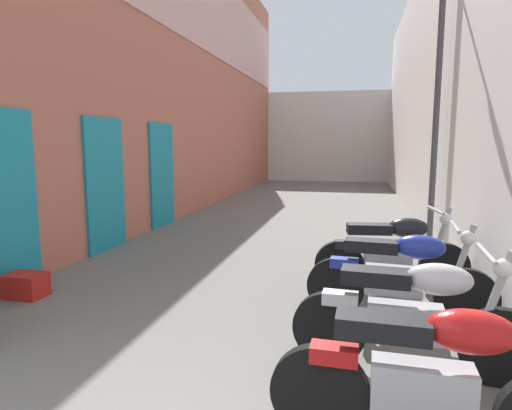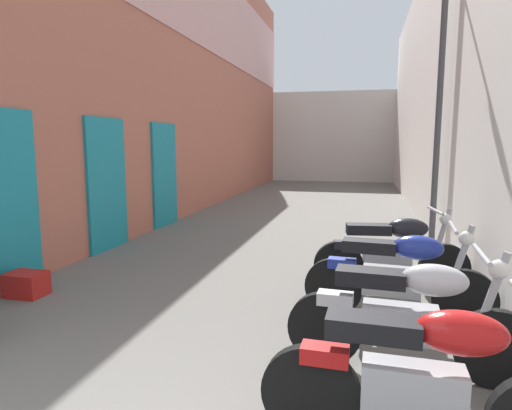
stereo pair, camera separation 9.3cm
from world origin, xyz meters
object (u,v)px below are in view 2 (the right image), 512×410
Objects in this scene: motorcycle_third at (398,274)px; plastic_crate at (26,284)px; street_lamp at (434,90)px; motorcycle_second at (408,313)px; motorcycle_nearest at (425,377)px; motorcycle_fourth at (392,251)px.

plastic_crate is (-4.19, -0.24, -0.36)m from motorcycle_third.
plastic_crate is 0.10× the size of street_lamp.
plastic_crate is at bearing 168.98° from motorcycle_second.
motorcycle_nearest is 0.95m from motorcycle_second.
motorcycle_nearest is 2.96m from motorcycle_fourth.
street_lamp is at bearing 73.61° from motorcycle_fourth.
motorcycle_third and motorcycle_fourth have the same top height.
motorcycle_third is (-0.00, 2.00, 0.00)m from motorcycle_nearest.
motorcycle_fourth is (-0.00, 0.97, 0.00)m from motorcycle_third.
motorcycle_fourth is at bearing -106.39° from street_lamp.
motorcycle_third is at bearing 90.00° from motorcycle_second.
motorcycle_nearest is 0.41× the size of street_lamp.
motorcycle_second is 4.21× the size of plastic_crate.
motorcycle_nearest is 1.00× the size of motorcycle_second.
motorcycle_second is 4.93m from street_lamp.
motorcycle_second is at bearing -99.03° from street_lamp.
motorcycle_third is 4.21m from plastic_crate.
motorcycle_nearest and motorcycle_third have the same top height.
motorcycle_second is at bearing -90.00° from motorcycle_fourth.
motorcycle_second is at bearing -11.02° from plastic_crate.
motorcycle_fourth is at bearing 90.00° from motorcycle_third.
motorcycle_nearest reaches higher than plastic_crate.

